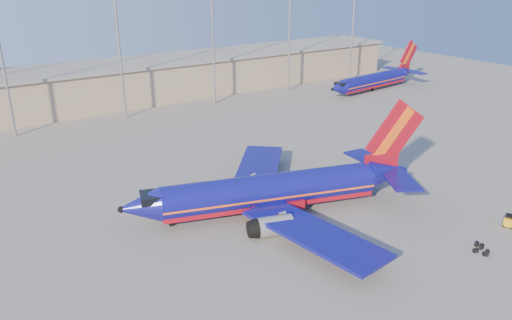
% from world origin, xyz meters
% --- Properties ---
extents(ground, '(220.00, 220.00, 0.00)m').
position_xyz_m(ground, '(0.00, 0.00, 0.00)').
color(ground, slate).
rests_on(ground, ground).
extents(terminal_building, '(122.00, 16.00, 8.50)m').
position_xyz_m(terminal_building, '(10.00, 58.00, 4.32)').
color(terminal_building, gray).
rests_on(terminal_building, ground).
extents(light_mast_row, '(101.60, 1.60, 28.65)m').
position_xyz_m(light_mast_row, '(5.00, 46.00, 17.55)').
color(light_mast_row, gray).
rests_on(light_mast_row, ground).
extents(aircraft_main, '(36.40, 34.47, 12.69)m').
position_xyz_m(aircraft_main, '(-4.49, -2.72, 2.71)').
color(aircraft_main, navy).
rests_on(aircraft_main, ground).
extents(aircraft_second, '(31.62, 12.27, 10.71)m').
position_xyz_m(aircraft_second, '(52.81, 35.23, 2.46)').
color(aircraft_second, navy).
rests_on(aircraft_second, ground).
extents(baggage_tug, '(2.09, 1.63, 1.32)m').
position_xyz_m(baggage_tug, '(15.27, -20.61, 0.68)').
color(baggage_tug, gold).
rests_on(baggage_tug, ground).
extents(luggage_pile, '(1.76, 2.15, 0.53)m').
position_xyz_m(luggage_pile, '(7.55, -22.13, 0.23)').
color(luggage_pile, black).
rests_on(luggage_pile, ground).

